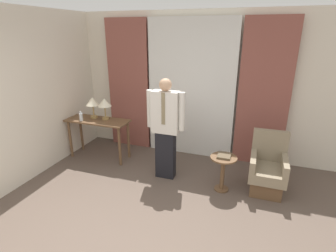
{
  "coord_description": "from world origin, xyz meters",
  "views": [
    {
      "loc": [
        1.2,
        -1.77,
        2.33
      ],
      "look_at": [
        -0.04,
        1.77,
        0.97
      ],
      "focal_mm": 28.0,
      "sensor_mm": 36.0,
      "label": 1
    }
  ],
  "objects": [
    {
      "name": "curtain_drape_left",
      "position": [
        -1.3,
        2.94,
        1.29
      ],
      "size": [
        0.87,
        0.06,
        2.58
      ],
      "color": "brown",
      "rests_on": "ground_plane"
    },
    {
      "name": "table_lamp_right",
      "position": [
        -1.46,
        2.27,
        1.07
      ],
      "size": [
        0.25,
        0.25,
        0.4
      ],
      "color": "#9E7F47",
      "rests_on": "desk"
    },
    {
      "name": "armchair",
      "position": [
        1.47,
        2.07,
        0.32
      ],
      "size": [
        0.53,
        0.63,
        0.9
      ],
      "color": "brown",
      "rests_on": "ground_plane"
    },
    {
      "name": "person",
      "position": [
        -0.13,
        1.92,
        0.91
      ],
      "size": [
        0.62,
        0.21,
        1.67
      ],
      "color": "black",
      "rests_on": "ground_plane"
    },
    {
      "name": "curtain_drape_right",
      "position": [
        1.3,
        2.94,
        1.29
      ],
      "size": [
        0.87,
        0.06,
        2.58
      ],
      "color": "brown",
      "rests_on": "ground_plane"
    },
    {
      "name": "side_table",
      "position": [
        0.82,
        1.82,
        0.38
      ],
      "size": [
        0.4,
        0.4,
        0.56
      ],
      "color": "brown",
      "rests_on": "ground_plane"
    },
    {
      "name": "bottle_near_edge",
      "position": [
        -1.84,
        2.05,
        0.84
      ],
      "size": [
        0.06,
        0.06,
        0.18
      ],
      "color": "silver",
      "rests_on": "desk"
    },
    {
      "name": "book",
      "position": [
        0.83,
        1.84,
        0.58
      ],
      "size": [
        0.19,
        0.23,
        0.03
      ],
      "color": "brown",
      "rests_on": "side_table"
    },
    {
      "name": "desk",
      "position": [
        -1.59,
        2.19,
        0.63
      ],
      "size": [
        1.2,
        0.46,
        0.77
      ],
      "color": "brown",
      "rests_on": "ground_plane"
    },
    {
      "name": "curtain_sheer_center",
      "position": [
        0.0,
        2.94,
        1.29
      ],
      "size": [
        1.65,
        0.06,
        2.58
      ],
      "color": "white",
      "rests_on": "ground_plane"
    },
    {
      "name": "wall_back",
      "position": [
        0.0,
        3.07,
        1.35
      ],
      "size": [
        10.0,
        0.06,
        2.7
      ],
      "color": "silver",
      "rests_on": "ground_plane"
    },
    {
      "name": "table_lamp_left",
      "position": [
        -1.72,
        2.27,
        1.07
      ],
      "size": [
        0.25,
        0.25,
        0.4
      ],
      "color": "#9E7F47",
      "rests_on": "desk"
    }
  ]
}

